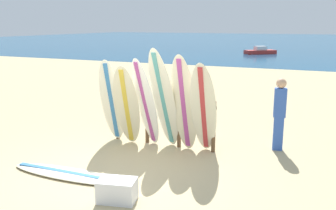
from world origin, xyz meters
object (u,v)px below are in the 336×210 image
(surfboard_leaning_far_left, at_px, (112,101))
(surfboard_rack, at_px, (163,116))
(surfboard_leaning_center, at_px, (164,100))
(beachgoer_standing, at_px, (280,111))
(small_boat_offshore, at_px, (260,51))
(cooler_box, at_px, (117,190))
(surfboard_leaning_right, at_px, (203,109))
(surfboard_lying_on_sand, at_px, (69,174))
(surfboard_leaning_left, at_px, (127,106))
(surfboard_leaning_center_right, at_px, (184,104))
(surfboard_leaning_center_left, at_px, (146,103))

(surfboard_leaning_far_left, bearing_deg, surfboard_rack, 17.93)
(surfboard_leaning_center, xyz_separation_m, beachgoer_standing, (2.33, 1.06, -0.26))
(surfboard_leaning_far_left, xyz_separation_m, small_boat_offshore, (-1.53, 27.96, -0.76))
(surfboard_leaning_center, xyz_separation_m, small_boat_offshore, (-2.85, 27.94, -0.90))
(surfboard_leaning_far_left, relative_size, small_boat_offshore, 0.71)
(cooler_box, bearing_deg, surfboard_leaning_right, 62.96)
(surfboard_lying_on_sand, bearing_deg, surfboard_leaning_center, 62.71)
(surfboard_leaning_left, xyz_separation_m, surfboard_leaning_center_right, (1.34, 0.13, 0.14))
(surfboard_leaning_far_left, distance_m, cooler_box, 3.10)
(surfboard_rack, relative_size, surfboard_leaning_center, 1.10)
(beachgoer_standing, relative_size, small_boat_offshore, 0.57)
(surfboard_lying_on_sand, bearing_deg, surfboard_rack, 70.03)
(surfboard_leaning_left, distance_m, surfboard_leaning_right, 1.81)
(surfboard_leaning_center, xyz_separation_m, surfboard_leaning_center_right, (0.46, 0.04, -0.06))
(surfboard_lying_on_sand, bearing_deg, surfboard_leaning_right, 45.15)
(surfboard_leaning_left, distance_m, surfboard_leaning_center_left, 0.45)
(surfboard_leaning_center_left, height_order, surfboard_leaning_right, surfboard_leaning_center_left)
(surfboard_leaning_center_left, distance_m, cooler_box, 2.80)
(surfboard_leaning_far_left, bearing_deg, beachgoer_standing, 16.55)
(surfboard_rack, xyz_separation_m, cooler_box, (0.50, -2.87, -0.52))
(surfboard_leaning_left, xyz_separation_m, surfboard_leaning_center_left, (0.42, 0.12, 0.09))
(surfboard_leaning_center, bearing_deg, small_boat_offshore, 95.82)
(surfboard_rack, height_order, cooler_box, surfboard_rack)
(surfboard_leaning_center_right, bearing_deg, surfboard_leaning_left, -174.58)
(surfboard_leaning_center_left, height_order, surfboard_lying_on_sand, surfboard_leaning_center_left)
(surfboard_rack, xyz_separation_m, surfboard_leaning_center_right, (0.64, -0.31, 0.39))
(surfboard_leaning_center_right, xyz_separation_m, beachgoer_standing, (1.87, 1.03, -0.20))
(surfboard_leaning_center, distance_m, cooler_box, 2.72)
(beachgoer_standing, distance_m, cooler_box, 4.17)
(surfboard_leaning_left, bearing_deg, surfboard_leaning_center_left, 15.32)
(surfboard_leaning_center_right, height_order, surfboard_lying_on_sand, surfboard_leaning_center_right)
(surfboard_leaning_center_left, xyz_separation_m, surfboard_leaning_center_right, (0.92, 0.01, 0.05))
(surfboard_leaning_left, bearing_deg, small_boat_offshore, 94.02)
(surfboard_rack, height_order, surfboard_leaning_center, surfboard_leaning_center)
(surfboard_leaning_center_left, bearing_deg, beachgoer_standing, 20.42)
(surfboard_leaning_right, distance_m, surfboard_lying_on_sand, 2.97)
(surfboard_leaning_left, xyz_separation_m, surfboard_leaning_center, (0.88, 0.09, 0.20))
(surfboard_leaning_left, height_order, surfboard_leaning_right, surfboard_leaning_right)
(beachgoer_standing, bearing_deg, surfboard_leaning_center_right, -151.23)
(surfboard_leaning_center_left, bearing_deg, surfboard_leaning_center, -3.23)
(surfboard_lying_on_sand, bearing_deg, surfboard_leaning_left, 85.19)
(surfboard_leaning_right, xyz_separation_m, beachgoer_standing, (1.40, 1.10, -0.14))
(surfboard_rack, xyz_separation_m, surfboard_leaning_center_left, (-0.28, -0.32, 0.34))
(surfboard_leaning_center_right, bearing_deg, surfboard_leaning_center, -175.39)
(beachgoer_standing, bearing_deg, surfboard_leaning_left, -160.24)
(surfboard_leaning_center_left, relative_size, surfboard_leaning_center_right, 0.95)
(surfboard_leaning_center_right, distance_m, beachgoer_standing, 2.14)
(surfboard_leaning_left, relative_size, surfboard_leaning_center_left, 0.92)
(surfboard_leaning_center, bearing_deg, surfboard_leaning_center_right, 4.61)
(surfboard_leaning_center, bearing_deg, surfboard_rack, 117.69)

